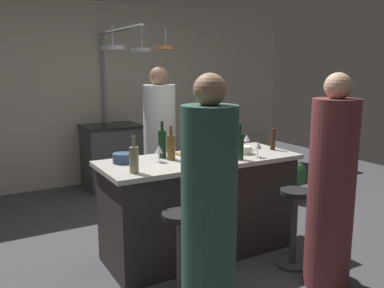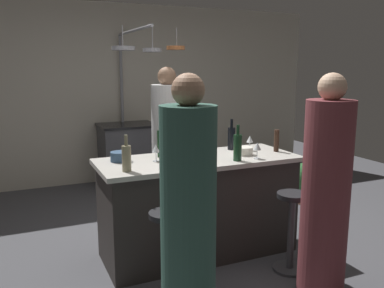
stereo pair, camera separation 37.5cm
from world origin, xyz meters
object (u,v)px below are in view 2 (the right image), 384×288
Objects in this scene: bar_stool_left at (167,252)px; mixing_bowl_wooden at (196,160)px; guest_left at (188,217)px; mixing_bowl_ceramic at (244,151)px; stove_range at (128,154)px; wine_bottle_dark at (231,138)px; wine_glass_near_right_guest at (156,149)px; potted_plant at (306,180)px; pepper_mill at (276,141)px; wine_glass_near_left_guest at (250,140)px; wine_bottle_green at (238,147)px; wine_bottle_white at (127,158)px; guest_right at (325,195)px; chef at (168,148)px; bar_stool_right at (291,228)px; wine_bottle_amber at (169,146)px; wine_glass_by_chef at (257,147)px; mixing_bowl_blue at (120,157)px; wine_bottle_red at (161,143)px; cutting_board at (196,154)px.

bar_stool_left is 0.84m from mixing_bowl_wooden.
guest_left is 1.37m from mixing_bowl_ceramic.
stove_range is 2.35m from wine_bottle_dark.
wine_bottle_dark is 2.06× the size of wine_glass_near_right_guest.
potted_plant is at bearing 29.88° from bar_stool_left.
wine_glass_near_left_guest is (-0.21, 0.14, 0.00)m from pepper_mill.
wine_bottle_green reaches higher than wine_bottle_dark.
wine_glass_near_right_guest is (-0.65, 0.26, -0.02)m from wine_bottle_green.
wine_bottle_dark is 1.05× the size of wine_bottle_white.
stove_range is 0.54× the size of guest_right.
pepper_mill is 0.70× the size of wine_bottle_dark.
stove_range is 1.71× the size of potted_plant.
wine_glass_near_left_guest is (0.59, -2.35, 0.56)m from stove_range.
stove_range is at bearing 103.99° from wine_glass_near_left_guest.
chef is 2.50× the size of bar_stool_right.
bar_stool_left is at bearing -112.10° from wine_bottle_amber.
chef reaches higher than wine_glass_by_chef.
pepper_mill is 1.44× the size of wine_glass_by_chef.
chef is at bearing 169.59° from potted_plant.
stove_range is at bearing 73.63° from mixing_bowl_blue.
mixing_bowl_blue is at bearing 137.59° from guest_right.
mixing_bowl_wooden is at bearing -158.96° from wine_glass_near_left_guest.
pepper_mill is 0.39m from wine_glass_by_chef.
guest_left is 1.23m from bar_stool_right.
wine_bottle_green is (0.17, -1.28, 0.23)m from chef.
wine_glass_by_chef is (0.01, -0.45, -0.01)m from wine_bottle_dark.
potted_plant is 2.58× the size of mixing_bowl_wooden.
wine_bottle_red is (0.24, 1.17, 0.26)m from guest_left.
guest_left is 5.59× the size of wine_bottle_amber.
chef is 1.50m from wine_bottle_white.
mixing_bowl_blue is at bearing 160.93° from wine_glass_by_chef.
mixing_bowl_blue is (-0.14, 0.77, 0.57)m from bar_stool_left.
guest_left is 1.12m from wine_bottle_amber.
stove_range is at bearing 87.79° from mixing_bowl_wooden.
guest_left is 1.26m from cutting_board.
wine_bottle_amber is at bearing 140.63° from bar_stool_right.
guest_right reaches higher than wine_bottle_amber.
stove_range is at bearing 136.63° from potted_plant.
chef is 10.76× the size of mixing_bowl_ceramic.
guest_right is at bearing -42.41° from mixing_bowl_blue.
wine_bottle_red reaches higher than mixing_bowl_wooden.
bar_stool_left is at bearing -102.70° from wine_glass_near_right_guest.
bar_stool_right is at bearing -111.87° from pepper_mill.
wine_bottle_green is 1.01m from mixing_bowl_blue.
wine_glass_near_left_guest and wine_glass_by_chef have the same top height.
guest_left reaches higher than bar_stool_right.
bar_stool_left is 2.28× the size of wine_bottle_amber.
wine_glass_by_chef is 1.20m from mixing_bowl_blue.
mixing_bowl_ceramic is (0.34, -1.10, 0.15)m from chef.
wine_bottle_amber is (0.03, -0.11, -0.01)m from wine_bottle_red.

